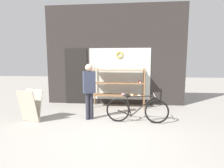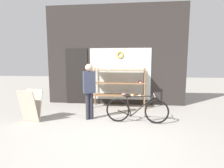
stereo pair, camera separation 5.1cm
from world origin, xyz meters
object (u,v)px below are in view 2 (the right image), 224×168
display_case (119,84)px  sandwich_board (31,106)px  bicycle (137,110)px  pedestrian (89,87)px

display_case → sandwich_board: display_case is taller
display_case → bicycle: size_ratio=1.12×
display_case → bicycle: bearing=-70.4°
pedestrian → bicycle: bearing=-32.5°
bicycle → pedestrian: (-1.30, 0.14, 0.56)m
display_case → pedestrian: pedestrian is taller
bicycle → sandwich_board: 2.84m
sandwich_board → pedestrian: size_ratio=0.55×
display_case → pedestrian: bearing=-116.6°
sandwich_board → display_case: bearing=51.8°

